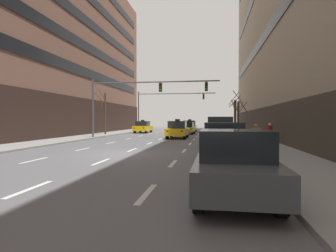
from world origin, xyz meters
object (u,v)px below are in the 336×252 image
object	(u,v)px
street_tree_1	(238,116)
street_tree_3	(235,116)
pedestrian_1	(256,137)
taxi_driving_0	(187,128)
street_tree_2	(105,112)
taxi_driving_1	(143,127)
car_parked_3	(218,131)
traffic_signal_0	(139,93)
taxi_driving_2	(190,126)
traffic_signal_1	(163,102)
car_parked_2	(220,132)
pedestrian_0	(270,132)
taxi_driving_3	(178,130)
car_parked_0	(234,164)
car_parked_1	(223,141)

from	to	relation	value
street_tree_1	street_tree_3	world-z (taller)	street_tree_3
street_tree_1	pedestrian_1	distance (m)	18.35
taxi_driving_0	street_tree_2	xyz separation A→B (m)	(-9.55, -4.16, 2.00)
taxi_driving_1	car_parked_3	size ratio (longest dim) A/B	0.97
street_tree_2	traffic_signal_0	bearing A→B (deg)	-45.52
taxi_driving_2	traffic_signal_0	distance (m)	17.62
traffic_signal_1	street_tree_3	bearing A→B (deg)	-37.33
street_tree_1	car_parked_2	bearing A→B (deg)	-100.00
taxi_driving_1	pedestrian_1	xyz separation A→B (m)	(11.68, -24.89, 0.19)
car_parked_3	pedestrian_0	xyz separation A→B (m)	(3.52, -3.81, 0.14)
street_tree_3	pedestrian_1	bearing A→B (deg)	-92.13
car_parked_2	street_tree_2	xyz separation A→B (m)	(-13.15, 13.64, 1.75)
taxi_driving_3	car_parked_3	world-z (taller)	taxi_driving_3
taxi_driving_3	street_tree_1	distance (m)	7.78
taxi_driving_3	pedestrian_1	xyz separation A→B (m)	(5.47, -13.93, 0.16)
street_tree_1	pedestrian_0	bearing A→B (deg)	-84.63
taxi_driving_3	pedestrian_0	distance (m)	10.50
taxi_driving_1	street_tree_3	world-z (taller)	street_tree_3
pedestrian_0	pedestrian_1	xyz separation A→B (m)	(-1.93, -6.48, 0.02)
taxi_driving_3	street_tree_1	bearing A→B (deg)	34.72
taxi_driving_0	car_parked_3	bearing A→B (deg)	-73.41
taxi_driving_2	taxi_driving_3	distance (m)	15.38
taxi_driving_1	traffic_signal_0	bearing A→B (deg)	-78.06
traffic_signal_0	taxi_driving_2	bearing A→B (deg)	77.79
car_parked_3	traffic_signal_0	distance (m)	8.54
street_tree_1	street_tree_3	bearing A→B (deg)	89.87
traffic_signal_1	car_parked_3	bearing A→B (deg)	-68.00
taxi_driving_0	street_tree_1	size ratio (longest dim) A/B	0.94
taxi_driving_0	car_parked_2	bearing A→B (deg)	-78.54
taxi_driving_3	car_parked_0	bearing A→B (deg)	-79.73
car_parked_1	car_parked_2	xyz separation A→B (m)	(-0.00, 5.69, 0.16)
street_tree_1	pedestrian_0	size ratio (longest dim) A/B	3.02
car_parked_0	street_tree_3	world-z (taller)	street_tree_3
taxi_driving_0	taxi_driving_1	distance (m)	6.94
car_parked_3	traffic_signal_0	xyz separation A→B (m)	(-7.46, 2.15, 3.56)
taxi_driving_1	car_parked_1	world-z (taller)	taxi_driving_1
pedestrian_0	pedestrian_1	size ratio (longest dim) A/B	0.98
taxi_driving_3	car_parked_0	distance (m)	21.76
traffic_signal_0	street_tree_3	xyz separation A→B (m)	(9.88, 9.89, -2.03)
car_parked_2	pedestrian_0	xyz separation A→B (m)	(3.52, 1.88, -0.02)
taxi_driving_1	car_parked_0	xyz separation A→B (m)	(10.09, -32.37, -0.02)
car_parked_3	taxi_driving_1	bearing A→B (deg)	124.65
taxi_driving_3	street_tree_3	world-z (taller)	street_tree_3
taxi_driving_2	street_tree_2	size ratio (longest dim) A/B	0.86
traffic_signal_0	car_parked_1	bearing A→B (deg)	-61.13
car_parked_2	traffic_signal_0	size ratio (longest dim) A/B	0.34
taxi_driving_1	taxi_driving_0	bearing A→B (deg)	-21.00
car_parked_2	traffic_signal_0	world-z (taller)	traffic_signal_0
car_parked_1	traffic_signal_1	distance (m)	32.70
taxi_driving_0	taxi_driving_3	size ratio (longest dim) A/B	0.92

